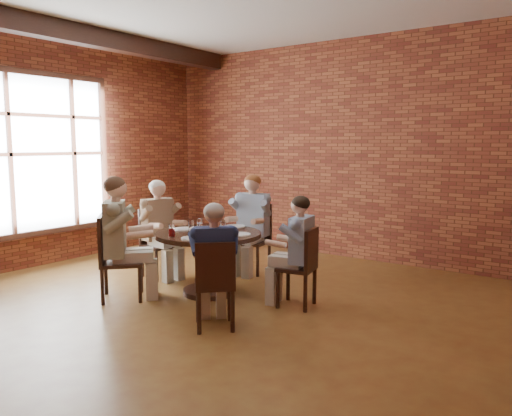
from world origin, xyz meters
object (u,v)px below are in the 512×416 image
Objects in this scene: diner_c at (160,229)px; diner_a at (297,252)px; chair_b at (254,235)px; smartphone at (226,239)px; dining_table at (209,251)px; diner_b at (251,224)px; chair_a at (303,264)px; chair_d at (113,254)px; diner_d at (121,239)px; chair_e at (215,281)px; chair_c at (157,239)px; diner_e at (214,266)px.

diner_a is at bearing -78.66° from diner_c.
smartphone is (0.68, -1.46, 0.24)m from chair_b.
diner_c is at bearing 169.14° from dining_table.
chair_a is at bearing -43.30° from diner_b.
chair_d is at bearing -153.46° from diner_c.
dining_table is 1.16m from diner_b.
chair_b is 2.10m from chair_d.
diner_d is at bearing -73.12° from diner_a.
diner_a is 1.25× the size of chair_d.
smartphone is (1.51, -0.44, 0.10)m from diner_c.
diner_b reaches higher than chair_e.
diner_a is 1.33× the size of chair_c.
chair_d is at bearing -114.96° from chair_b.
chair_c is at bearing -27.27° from chair_d.
dining_table is 1.27× the size of chair_d.
diner_e reaches higher than chair_b.
diner_a is 1.12m from chair_e.
dining_table is at bearing -90.00° from chair_a.
dining_table is 0.92× the size of diner_b.
diner_d is at bearing -143.30° from smartphone.
diner_b is (-1.29, 0.91, 0.07)m from diner_a.
chair_d is (0.28, -1.01, -0.13)m from diner_c.
diner_a is 0.79m from smartphone.
diner_b reaches higher than chair_a.
diner_c is (-2.13, -0.02, 0.04)m from diner_a.
chair_c is (-1.12, 0.21, -0.03)m from dining_table.
chair_e is (0.83, -0.86, -0.04)m from dining_table.
diner_c reaches higher than chair_d.
chair_b is at bearing -61.86° from chair_d.
dining_table is at bearing -90.00° from diner_e.
chair_d is 6.34× the size of smartphone.
chair_e is (1.95, -1.08, -0.02)m from chair_c.
dining_table is at bearing -90.00° from diner_d.
diner_a reaches higher than dining_table.
smartphone is at bearing -103.79° from chair_e.
diner_a is 1.65m from chair_b.
diner_c is at bearing -142.10° from diner_b.
chair_a is 1.12m from diner_e.
chair_b is 2.02m from diner_d.
chair_c is at bearing -142.06° from chair_b.
chair_b is 1.09× the size of chair_e.
diner_c is at bearing 177.33° from smartphone.
chair_a is at bearing -45.53° from chair_b.
chair_a is 0.72× the size of diner_a.
chair_c is (-0.91, -1.00, -0.01)m from chair_b.
diner_b is (-0.20, 1.13, 0.16)m from dining_table.
chair_b is 1.63m from smartphone.
diner_a is 1.07m from diner_e.
dining_table is 1.14m from chair_c.
diner_a is 2.13m from diner_c.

